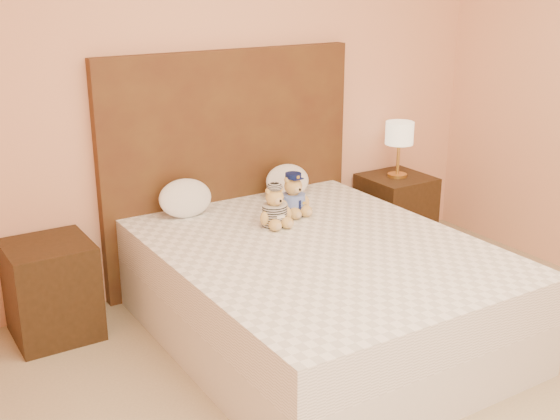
{
  "coord_description": "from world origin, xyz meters",
  "views": [
    {
      "loc": [
        -2.06,
        -1.68,
        1.95
      ],
      "look_at": [
        -0.09,
        1.45,
        0.69
      ],
      "focal_mm": 45.0,
      "sensor_mm": 36.0,
      "label": 1
    }
  ],
  "objects_px": {
    "teddy_prisoner": "(275,206)",
    "bed": "(318,291)",
    "teddy_police": "(293,194)",
    "pillow_right": "(288,179)",
    "nightstand_left": "(52,290)",
    "lamp": "(399,136)",
    "nightstand_right": "(395,212)",
    "pillow_left": "(185,196)"
  },
  "relations": [
    {
      "from": "teddy_prisoner",
      "to": "pillow_left",
      "type": "height_order",
      "value": "teddy_prisoner"
    },
    {
      "from": "bed",
      "to": "nightstand_right",
      "type": "distance_m",
      "value": 1.48
    },
    {
      "from": "teddy_police",
      "to": "pillow_left",
      "type": "distance_m",
      "value": 0.65
    },
    {
      "from": "nightstand_left",
      "to": "nightstand_right",
      "type": "height_order",
      "value": "same"
    },
    {
      "from": "lamp",
      "to": "teddy_police",
      "type": "distance_m",
      "value": 1.15
    },
    {
      "from": "nightstand_left",
      "to": "teddy_police",
      "type": "relative_size",
      "value": 2.13
    },
    {
      "from": "teddy_prisoner",
      "to": "bed",
      "type": "bearing_deg",
      "value": -82.7
    },
    {
      "from": "teddy_police",
      "to": "pillow_right",
      "type": "distance_m",
      "value": 0.38
    },
    {
      "from": "bed",
      "to": "teddy_police",
      "type": "relative_size",
      "value": 7.73
    },
    {
      "from": "lamp",
      "to": "teddy_police",
      "type": "height_order",
      "value": "lamp"
    },
    {
      "from": "teddy_prisoner",
      "to": "pillow_right",
      "type": "height_order",
      "value": "teddy_prisoner"
    },
    {
      "from": "teddy_police",
      "to": "nightstand_left",
      "type": "bearing_deg",
      "value": 163.9
    },
    {
      "from": "nightstand_left",
      "to": "lamp",
      "type": "bearing_deg",
      "value": 0.0
    },
    {
      "from": "bed",
      "to": "pillow_left",
      "type": "distance_m",
      "value": 1.0
    },
    {
      "from": "bed",
      "to": "lamp",
      "type": "bearing_deg",
      "value": 32.62
    },
    {
      "from": "nightstand_right",
      "to": "pillow_left",
      "type": "relative_size",
      "value": 1.62
    },
    {
      "from": "bed",
      "to": "teddy_prisoner",
      "type": "height_order",
      "value": "teddy_prisoner"
    },
    {
      "from": "nightstand_left",
      "to": "pillow_right",
      "type": "height_order",
      "value": "pillow_right"
    },
    {
      "from": "bed",
      "to": "nightstand_left",
      "type": "distance_m",
      "value": 1.48
    },
    {
      "from": "teddy_police",
      "to": "pillow_left",
      "type": "height_order",
      "value": "teddy_police"
    },
    {
      "from": "lamp",
      "to": "pillow_right",
      "type": "relative_size",
      "value": 1.25
    },
    {
      "from": "pillow_right",
      "to": "nightstand_left",
      "type": "bearing_deg",
      "value": -178.91
    },
    {
      "from": "nightstand_left",
      "to": "lamp",
      "type": "xyz_separation_m",
      "value": [
        2.5,
        0.0,
        0.57
      ]
    },
    {
      "from": "teddy_police",
      "to": "bed",
      "type": "bearing_deg",
      "value": -110.96
    },
    {
      "from": "teddy_prisoner",
      "to": "pillow_left",
      "type": "distance_m",
      "value": 0.57
    },
    {
      "from": "lamp",
      "to": "pillow_right",
      "type": "xyz_separation_m",
      "value": [
        -0.92,
        0.03,
        -0.19
      ]
    },
    {
      "from": "nightstand_left",
      "to": "teddy_police",
      "type": "bearing_deg",
      "value": -12.25
    },
    {
      "from": "lamp",
      "to": "pillow_right",
      "type": "distance_m",
      "value": 0.94
    },
    {
      "from": "bed",
      "to": "teddy_police",
      "type": "height_order",
      "value": "teddy_police"
    },
    {
      "from": "nightstand_left",
      "to": "teddy_police",
      "type": "height_order",
      "value": "teddy_police"
    },
    {
      "from": "bed",
      "to": "nightstand_right",
      "type": "xyz_separation_m",
      "value": [
        1.25,
        0.8,
        -0.0
      ]
    },
    {
      "from": "nightstand_left",
      "to": "pillow_left",
      "type": "height_order",
      "value": "pillow_left"
    },
    {
      "from": "teddy_prisoner",
      "to": "pillow_right",
      "type": "distance_m",
      "value": 0.58
    },
    {
      "from": "nightstand_left",
      "to": "lamp",
      "type": "distance_m",
      "value": 2.56
    },
    {
      "from": "lamp",
      "to": "pillow_right",
      "type": "height_order",
      "value": "lamp"
    },
    {
      "from": "lamp",
      "to": "teddy_prisoner",
      "type": "bearing_deg",
      "value": -162.19
    },
    {
      "from": "lamp",
      "to": "pillow_right",
      "type": "bearing_deg",
      "value": 178.14
    },
    {
      "from": "teddy_police",
      "to": "teddy_prisoner",
      "type": "xyz_separation_m",
      "value": [
        -0.2,
        -0.11,
        -0.01
      ]
    },
    {
      "from": "nightstand_left",
      "to": "teddy_prisoner",
      "type": "relative_size",
      "value": 2.27
    },
    {
      "from": "lamp",
      "to": "teddy_prisoner",
      "type": "distance_m",
      "value": 1.37
    },
    {
      "from": "bed",
      "to": "pillow_right",
      "type": "height_order",
      "value": "pillow_right"
    },
    {
      "from": "lamp",
      "to": "bed",
      "type": "bearing_deg",
      "value": -147.38
    }
  ]
}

